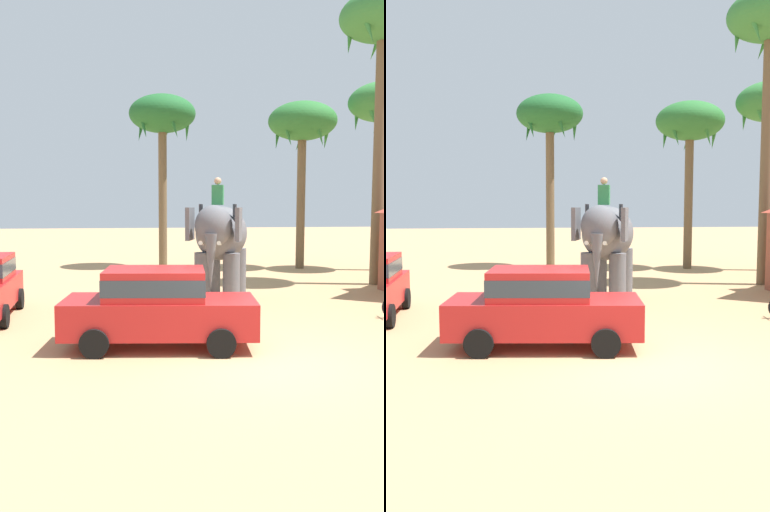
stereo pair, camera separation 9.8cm
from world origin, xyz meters
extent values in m
plane|color=tan|center=(0.00, 0.00, 0.00)|extent=(120.00, 120.00, 0.00)
cube|color=red|center=(-1.76, 1.46, 0.68)|extent=(4.27, 2.15, 0.76)
cube|color=red|center=(-1.86, 1.48, 1.38)|extent=(2.26, 1.79, 0.64)
cube|color=#2D3842|center=(-1.86, 1.48, 1.38)|extent=(2.29, 1.81, 0.35)
cylinder|color=black|center=(-0.40, 2.16, 0.30)|extent=(0.62, 0.25, 0.60)
cylinder|color=black|center=(-0.59, 0.48, 0.30)|extent=(0.62, 0.25, 0.60)
cylinder|color=black|center=(-2.93, 2.45, 0.30)|extent=(0.62, 0.25, 0.60)
cylinder|color=black|center=(-3.12, 0.76, 0.30)|extent=(0.62, 0.25, 0.60)
cylinder|color=black|center=(-5.48, 3.71, 0.30)|extent=(0.20, 0.61, 0.60)
cylinder|color=black|center=(-5.57, 6.25, 0.30)|extent=(0.20, 0.61, 0.60)
ellipsoid|color=slate|center=(0.60, 7.00, 2.15)|extent=(2.51, 3.45, 1.70)
cylinder|color=slate|center=(0.72, 5.98, 0.80)|extent=(0.52, 0.52, 1.60)
cylinder|color=slate|center=(-0.11, 6.26, 0.80)|extent=(0.52, 0.52, 1.60)
cylinder|color=slate|center=(1.32, 7.74, 0.80)|extent=(0.52, 0.52, 1.60)
cylinder|color=slate|center=(0.49, 8.03, 0.80)|extent=(0.52, 0.52, 1.60)
ellipsoid|color=slate|center=(0.08, 5.46, 2.45)|extent=(1.36, 1.30, 1.20)
cube|color=slate|center=(0.79, 5.33, 2.50)|extent=(0.37, 0.80, 0.96)
cube|color=slate|center=(-0.57, 5.79, 2.50)|extent=(0.37, 0.80, 0.96)
cone|color=slate|center=(-0.07, 5.04, 1.45)|extent=(0.46, 0.46, 1.60)
cone|color=beige|center=(0.20, 5.00, 1.95)|extent=(0.29, 0.57, 0.21)
cone|color=beige|center=(-0.30, 5.17, 1.95)|extent=(0.29, 0.57, 0.21)
cube|color=#338C4C|center=(0.33, 6.20, 3.35)|extent=(0.40, 0.34, 0.60)
sphere|color=tan|center=(0.33, 6.20, 3.77)|extent=(0.22, 0.22, 0.22)
cylinder|color=#333338|center=(0.82, 6.03, 2.80)|extent=(0.12, 0.12, 0.55)
cylinder|color=#333338|center=(-0.16, 6.36, 2.80)|extent=(0.12, 0.12, 0.55)
cylinder|color=brown|center=(-0.60, 16.28, 3.59)|extent=(0.41, 0.41, 7.19)
ellipsoid|color=#1E5B28|center=(-0.60, 16.28, 7.39)|extent=(3.20, 3.20, 1.80)
cone|color=#1E5B28|center=(0.60, 16.28, 6.89)|extent=(0.40, 0.92, 1.64)
cone|color=#1E5B28|center=(-0.23, 17.42, 6.89)|extent=(0.91, 0.57, 1.67)
cone|color=#1E5B28|center=(-1.57, 16.98, 6.89)|extent=(0.73, 0.83, 1.69)
cone|color=#1E5B28|center=(-1.57, 15.57, 6.89)|extent=(0.73, 0.83, 1.69)
cone|color=#1E5B28|center=(-0.23, 15.14, 6.89)|extent=(0.91, 0.57, 1.67)
cylinder|color=brown|center=(5.88, 14.90, 3.38)|extent=(0.40, 0.40, 6.76)
ellipsoid|color=#286B2D|center=(5.88, 14.90, 6.96)|extent=(3.20, 3.20, 1.80)
cone|color=#286B2D|center=(7.08, 14.90, 6.46)|extent=(0.40, 0.92, 1.64)
cone|color=#286B2D|center=(6.25, 16.04, 6.46)|extent=(0.91, 0.57, 1.67)
cone|color=#286B2D|center=(4.91, 15.60, 6.46)|extent=(0.73, 0.83, 1.69)
cone|color=#286B2D|center=(4.91, 14.19, 6.46)|extent=(0.73, 0.83, 1.69)
cone|color=#286B2D|center=(6.25, 13.75, 6.46)|extent=(0.91, 0.57, 1.67)
cylinder|color=brown|center=(7.08, 9.53, 4.88)|extent=(0.44, 0.44, 9.76)
ellipsoid|color=#337A38|center=(7.08, 9.53, 9.96)|extent=(3.20, 3.20, 1.80)
cone|color=#337A38|center=(7.45, 10.67, 9.46)|extent=(0.91, 0.57, 1.67)
cone|color=#337A38|center=(6.11, 10.23, 9.46)|extent=(0.73, 0.83, 1.69)
cone|color=#337A38|center=(6.11, 8.82, 9.46)|extent=(0.73, 0.83, 1.69)
cylinder|color=brown|center=(9.33, 13.76, 3.76)|extent=(0.41, 0.41, 7.51)
ellipsoid|color=#337A38|center=(9.33, 13.76, 7.71)|extent=(3.20, 3.20, 1.80)
cone|color=#337A38|center=(9.70, 14.90, 7.21)|extent=(0.91, 0.57, 1.67)
cone|color=#337A38|center=(8.36, 14.46, 7.21)|extent=(0.73, 0.83, 1.69)
cone|color=#337A38|center=(8.36, 13.05, 7.21)|extent=(0.73, 0.83, 1.69)
camera|label=1|loc=(-2.51, -9.89, 3.07)|focal=37.69mm
camera|label=2|loc=(-2.42, -9.90, 3.07)|focal=37.69mm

